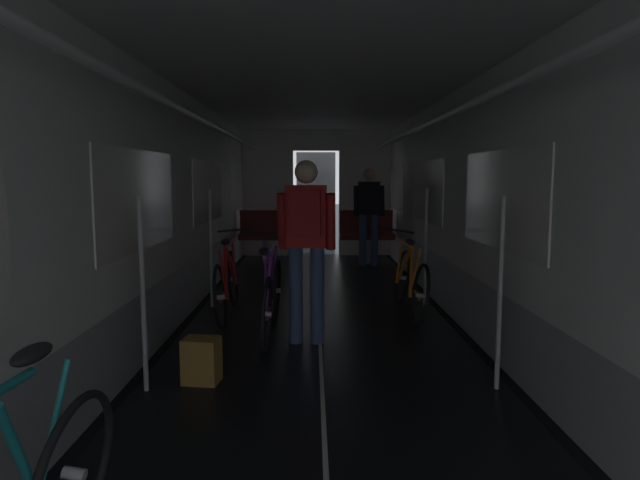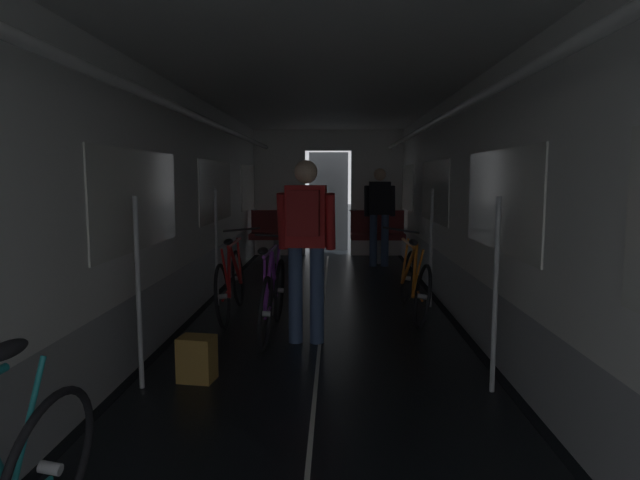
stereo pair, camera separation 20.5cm
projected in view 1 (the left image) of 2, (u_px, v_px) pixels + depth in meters
The scene contains 9 objects.
train_car_shell at pixel (320, 160), 5.27m from camera, with size 3.14×12.34×2.57m.
bench_seat_far_left at pixel (266, 231), 9.83m from camera, with size 0.98×0.51×0.95m.
bench_seat_far_right at pixel (366, 231), 9.86m from camera, with size 0.98×0.51×0.95m.
bicycle_orange at pixel (410, 282), 6.08m from camera, with size 0.44×1.69×0.96m.
bicycle_red at pixel (227, 283), 6.00m from camera, with size 0.44×1.69×0.95m.
person_cyclist_aisle at pixel (306, 235), 4.97m from camera, with size 0.54×0.40×1.69m.
bicycle_purple_in_aisle at pixel (271, 297), 5.30m from camera, with size 0.44×1.69×0.94m.
person_standing_near_bench at pixel (369, 210), 9.44m from camera, with size 0.53×0.23×1.69m.
backpack_on_floor at pixel (202, 360), 4.10m from camera, with size 0.26×0.20×0.34m, color olive.
Camera 1 is at (-0.07, -1.73, 1.53)m, focal length 30.80 mm.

